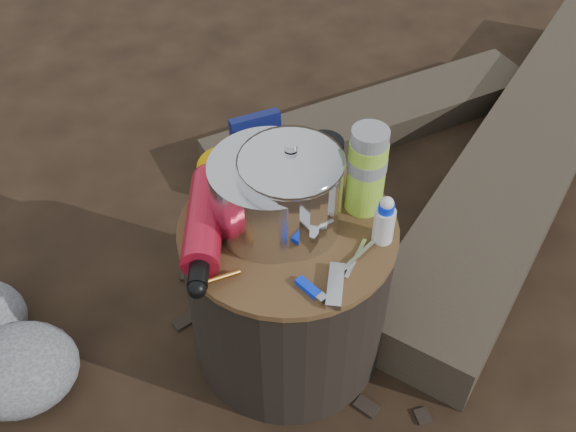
{
  "coord_description": "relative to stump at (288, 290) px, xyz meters",
  "views": [
    {
      "loc": [
        -0.16,
        -0.99,
        1.5
      ],
      "look_at": [
        0.0,
        0.0,
        0.48
      ],
      "focal_mm": 41.33,
      "sensor_mm": 36.0,
      "label": 1
    }
  ],
  "objects": [
    {
      "name": "camping_pot",
      "position": [
        0.01,
        0.01,
        0.33
      ],
      "size": [
        0.22,
        0.22,
        0.22
      ],
      "primitive_type": "cylinder",
      "color": "silver",
      "rests_on": "stump"
    },
    {
      "name": "log_small",
      "position": [
        0.44,
        0.84,
        -0.17
      ],
      "size": [
        1.26,
        0.6,
        0.1
      ],
      "primitive_type": "cube",
      "rotation": [
        0.0,
        0.0,
        -1.26
      ],
      "color": "#352C22",
      "rests_on": "ground"
    },
    {
      "name": "squeeze_bottle",
      "position": [
        0.19,
        -0.07,
        0.28
      ],
      "size": [
        0.05,
        0.05,
        0.11
      ],
      "primitive_type": "cylinder",
      "color": "silver",
      "rests_on": "stump"
    },
    {
      "name": "multitool",
      "position": [
        0.07,
        -0.18,
        0.23
      ],
      "size": [
        0.06,
        0.12,
        0.02
      ],
      "primitive_type": "cube",
      "rotation": [
        0.0,
        0.0,
        -0.29
      ],
      "color": "silver",
      "rests_on": "stump"
    },
    {
      "name": "stump",
      "position": [
        0.0,
        0.0,
        0.0
      ],
      "size": [
        0.48,
        0.48,
        0.45
      ],
      "primitive_type": "cylinder",
      "color": "black",
      "rests_on": "ground"
    },
    {
      "name": "thermos",
      "position": [
        0.18,
        0.04,
        0.33
      ],
      "size": [
        0.08,
        0.08,
        0.21
      ],
      "primitive_type": "cylinder",
      "color": "#9FD737",
      "rests_on": "stump"
    },
    {
      "name": "pot_grabber",
      "position": [
        0.13,
        -0.12,
        0.23
      ],
      "size": [
        0.1,
        0.11,
        0.01
      ],
      "primitive_type": null,
      "rotation": [
        0.0,
        0.0,
        -0.73
      ],
      "color": "silver",
      "rests_on": "stump"
    },
    {
      "name": "foil_windscreen",
      "position": [
        -0.03,
        0.03,
        0.3
      ],
      "size": [
        0.26,
        0.26,
        0.16
      ],
      "primitive_type": "cylinder",
      "color": "silver",
      "rests_on": "stump"
    },
    {
      "name": "food_pouch",
      "position": [
        -0.04,
        0.2,
        0.3
      ],
      "size": [
        0.12,
        0.05,
        0.15
      ],
      "primitive_type": "cube",
      "rotation": [
        0.0,
        0.0,
        0.25
      ],
      "color": "#0C1249",
      "rests_on": "stump"
    },
    {
      "name": "travel_mug",
      "position": [
        0.1,
        0.12,
        0.29
      ],
      "size": [
        0.08,
        0.08,
        0.13
      ],
      "primitive_type": "cylinder",
      "color": "black",
      "rests_on": "stump"
    },
    {
      "name": "lighter",
      "position": [
        0.01,
        -0.18,
        0.23
      ],
      "size": [
        0.06,
        0.07,
        0.01
      ],
      "primitive_type": "cube",
      "rotation": [
        0.0,
        0.0,
        0.59
      ],
      "color": "#092CEB",
      "rests_on": "stump"
    },
    {
      "name": "log_main",
      "position": [
        0.9,
        0.56,
        -0.14
      ],
      "size": [
        1.5,
        1.66,
        0.16
      ],
      "primitive_type": "cube",
      "rotation": [
        0.0,
        0.0,
        -0.71
      ],
      "color": "#352C22",
      "rests_on": "ground"
    },
    {
      "name": "stuff_sack",
      "position": [
        -0.12,
        0.17,
        0.27
      ],
      "size": [
        0.13,
        0.11,
        0.09
      ],
      "primitive_type": "ellipsoid",
      "color": "#E19700",
      "rests_on": "stump"
    },
    {
      "name": "fuel_bottle",
      "position": [
        -0.18,
        0.01,
        0.26
      ],
      "size": [
        0.13,
        0.34,
        0.08
      ],
      "primitive_type": null,
      "rotation": [
        0.0,
        0.0,
        -0.15
      ],
      "color": "#B11229",
      "rests_on": "stump"
    },
    {
      "name": "ground",
      "position": [
        0.0,
        0.0,
        -0.22
      ],
      "size": [
        60.0,
        60.0,
        0.0
      ],
      "primitive_type": "plane",
      "color": "black",
      "rests_on": "ground"
    }
  ]
}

